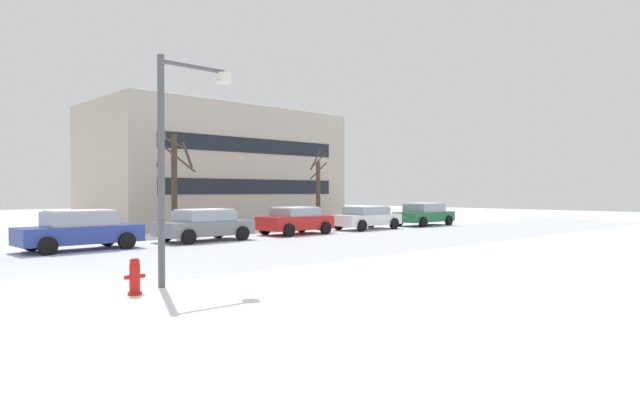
{
  "coord_description": "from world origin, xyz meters",
  "views": [
    {
      "loc": [
        -4.31,
        -13.18,
        2.2
      ],
      "look_at": [
        12.4,
        4.79,
        1.82
      ],
      "focal_mm": 30.69,
      "sensor_mm": 36.0,
      "label": 1
    }
  ],
  "objects_px": {
    "parked_car_blue": "(80,230)",
    "parked_car_red": "(295,220)",
    "street_lamp": "(176,144)",
    "parked_car_white": "(367,217)",
    "fire_hydrant": "(135,275)",
    "parked_car_gray": "(204,225)",
    "parked_car_green": "(424,214)"
  },
  "relations": [
    {
      "from": "fire_hydrant",
      "to": "parked_car_green",
      "type": "relative_size",
      "value": 0.19
    },
    {
      "from": "street_lamp",
      "to": "parked_car_blue",
      "type": "distance_m",
      "value": 9.83
    },
    {
      "from": "parked_car_green",
      "to": "street_lamp",
      "type": "bearing_deg",
      "value": -157.11
    },
    {
      "from": "fire_hydrant",
      "to": "parked_car_gray",
      "type": "relative_size",
      "value": 0.2
    },
    {
      "from": "parked_car_gray",
      "to": "parked_car_red",
      "type": "bearing_deg",
      "value": 1.25
    },
    {
      "from": "parked_car_blue",
      "to": "parked_car_gray",
      "type": "relative_size",
      "value": 1.03
    },
    {
      "from": "street_lamp",
      "to": "parked_car_white",
      "type": "bearing_deg",
      "value": 29.25
    },
    {
      "from": "parked_car_gray",
      "to": "parked_car_green",
      "type": "bearing_deg",
      "value": 0.03
    },
    {
      "from": "parked_car_gray",
      "to": "parked_car_red",
      "type": "height_order",
      "value": "parked_car_gray"
    },
    {
      "from": "street_lamp",
      "to": "fire_hydrant",
      "type": "bearing_deg",
      "value": -158.99
    },
    {
      "from": "street_lamp",
      "to": "parked_car_white",
      "type": "height_order",
      "value": "street_lamp"
    },
    {
      "from": "parked_car_gray",
      "to": "parked_car_white",
      "type": "height_order",
      "value": "parked_car_gray"
    },
    {
      "from": "parked_car_gray",
      "to": "parked_car_green",
      "type": "relative_size",
      "value": 0.96
    },
    {
      "from": "street_lamp",
      "to": "parked_car_gray",
      "type": "bearing_deg",
      "value": 55.87
    },
    {
      "from": "parked_car_white",
      "to": "fire_hydrant",
      "type": "bearing_deg",
      "value": -151.26
    },
    {
      "from": "street_lamp",
      "to": "parked_car_white",
      "type": "relative_size",
      "value": 1.2
    },
    {
      "from": "street_lamp",
      "to": "parked_car_red",
      "type": "relative_size",
      "value": 1.37
    },
    {
      "from": "fire_hydrant",
      "to": "parked_car_red",
      "type": "bearing_deg",
      "value": 37.77
    },
    {
      "from": "parked_car_red",
      "to": "parked_car_white",
      "type": "distance_m",
      "value": 5.4
    },
    {
      "from": "parked_car_white",
      "to": "parked_car_green",
      "type": "height_order",
      "value": "parked_car_green"
    },
    {
      "from": "parked_car_blue",
      "to": "parked_car_white",
      "type": "height_order",
      "value": "parked_car_blue"
    },
    {
      "from": "parked_car_red",
      "to": "parked_car_gray",
      "type": "bearing_deg",
      "value": -178.75
    },
    {
      "from": "parked_car_red",
      "to": "parked_car_blue",
      "type": "bearing_deg",
      "value": -178.65
    },
    {
      "from": "fire_hydrant",
      "to": "parked_car_green",
      "type": "distance_m",
      "value": 25.92
    },
    {
      "from": "parked_car_blue",
      "to": "parked_car_red",
      "type": "bearing_deg",
      "value": 1.35
    },
    {
      "from": "fire_hydrant",
      "to": "street_lamp",
      "type": "height_order",
      "value": "street_lamp"
    },
    {
      "from": "fire_hydrant",
      "to": "parked_car_red",
      "type": "relative_size",
      "value": 0.21
    },
    {
      "from": "fire_hydrant",
      "to": "parked_car_blue",
      "type": "height_order",
      "value": "parked_car_blue"
    },
    {
      "from": "parked_car_green",
      "to": "fire_hydrant",
      "type": "bearing_deg",
      "value": -157.21
    },
    {
      "from": "parked_car_blue",
      "to": "parked_car_red",
      "type": "relative_size",
      "value": 1.13
    },
    {
      "from": "parked_car_blue",
      "to": "fire_hydrant",
      "type": "bearing_deg",
      "value": -103.14
    },
    {
      "from": "street_lamp",
      "to": "parked_car_blue",
      "type": "height_order",
      "value": "street_lamp"
    }
  ]
}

